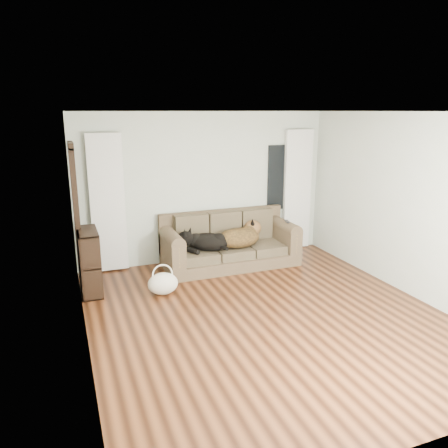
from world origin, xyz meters
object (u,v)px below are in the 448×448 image
object	(u,v)px
dog_black_lab	(206,242)
bookshelf	(89,259)
sofa	(230,240)
dog_shepherd	(241,238)
tote_bag	(163,284)

from	to	relation	value
dog_black_lab	bookshelf	world-z (taller)	bookshelf
sofa	bookshelf	bearing A→B (deg)	-172.11
bookshelf	dog_black_lab	bearing A→B (deg)	7.05
sofa	dog_black_lab	distance (m)	0.47
sofa	bookshelf	distance (m)	2.37
dog_shepherd	dog_black_lab	bearing A→B (deg)	-10.68
sofa	dog_shepherd	size ratio (longest dim) A/B	2.89
dog_shepherd	tote_bag	distance (m)	1.74
dog_black_lab	tote_bag	size ratio (longest dim) A/B	1.53
dog_shepherd	bookshelf	bearing A→B (deg)	-4.57
dog_black_lab	dog_shepherd	world-z (taller)	dog_shepherd
sofa	tote_bag	bearing A→B (deg)	-149.73
sofa	bookshelf	size ratio (longest dim) A/B	2.45
dog_black_lab	bookshelf	size ratio (longest dim) A/B	0.73
sofa	dog_shepherd	distance (m)	0.18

